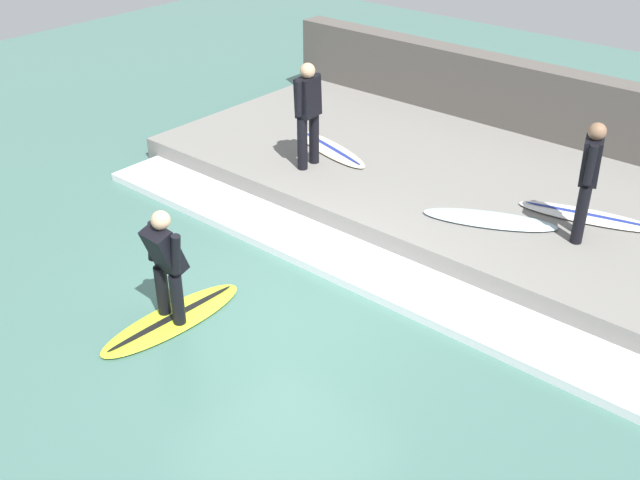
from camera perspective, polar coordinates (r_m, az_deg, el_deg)
The scene contains 11 objects.
ground_plane at distance 9.25m, azimuth -2.85°, elevation -5.43°, with size 28.00×28.00×0.00m, color #426B60.
concrete_ledge at distance 11.99m, azimuth 10.42°, elevation 4.00°, with size 4.40×9.87×0.37m, color slate.
back_wall at distance 13.80m, azimuth 16.01°, elevation 9.52°, with size 0.50×10.37×1.55m, color #544F49.
wave_foam_crest at distance 10.08m, azimuth 2.43°, elevation -1.71°, with size 0.96×9.38×0.12m, color white.
surfboard_riding at distance 9.23m, azimuth -11.16°, elevation -5.92°, with size 2.01×0.68×0.07m.
surfer_riding at distance 8.78m, azimuth -11.69°, elevation -1.54°, with size 0.42×0.62×1.44m.
surfer_waiting_near at distance 11.73m, azimuth -0.92°, elevation 9.91°, with size 0.57×0.29×1.68m.
surfboard_waiting_near at distance 12.63m, azimuth 0.77°, elevation 6.98°, with size 0.95×1.94×0.07m.
surfer_waiting_far at distance 10.21m, azimuth 19.79°, elevation 4.67°, with size 0.53×0.35×1.62m.
surfboard_waiting_far at distance 11.13m, azimuth 19.74°, elevation 1.72°, with size 0.93×1.98×0.07m.
surfboard_spare at distance 10.66m, azimuth 12.79°, elevation 1.53°, with size 1.24×1.89×0.06m.
Camera 1 is at (-5.42, -5.22, 5.39)m, focal length 42.00 mm.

